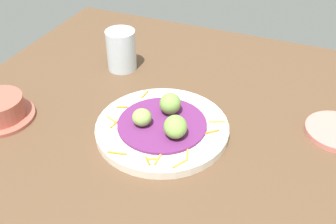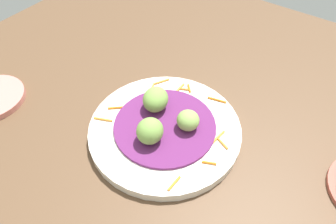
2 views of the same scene
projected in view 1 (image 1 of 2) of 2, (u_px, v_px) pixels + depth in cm
name	position (u px, v px, depth cm)	size (l,w,h in cm)	color
table_surface	(175.00, 148.00, 82.31)	(110.00, 110.00, 2.00)	brown
main_plate	(162.00, 128.00, 84.30)	(27.84, 27.84, 1.80)	silver
cabbage_bed	(162.00, 124.00, 83.60)	(18.61, 18.61, 0.56)	#60235B
carrot_garnish	(157.00, 136.00, 80.73)	(22.23, 23.84, 0.40)	orange
guac_scoop_left	(142.00, 117.00, 82.04)	(4.03, 4.10, 3.54)	#84A851
guac_scoop_center	(174.00, 125.00, 79.48)	(5.51, 4.69, 4.24)	#759E47
guac_scoop_right	(170.00, 104.00, 85.11)	(4.56, 4.83, 4.49)	#759E47
water_glass	(121.00, 50.00, 103.00)	(7.54, 7.54, 10.47)	silver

